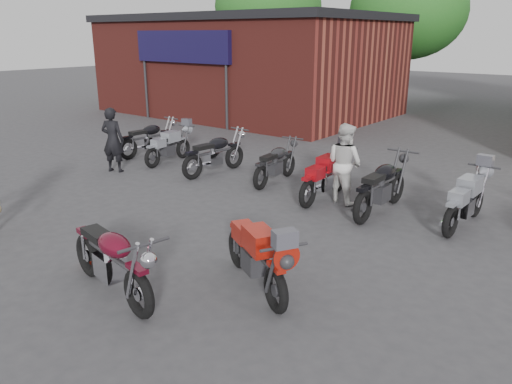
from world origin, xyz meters
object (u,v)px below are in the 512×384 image
Objects in this scene: person_dark at (113,140)px; row_bike_4 at (325,174)px; row_bike_0 at (149,136)px; row_bike_3 at (276,161)px; vintage_motorcycle at (111,256)px; row_bike_2 at (215,151)px; helmet at (89,259)px; row_bike_1 at (169,144)px; row_bike_6 at (466,198)px; person_light at (344,163)px; row_bike_5 at (382,183)px; sportbike at (256,252)px.

person_dark reaches higher than row_bike_4.
row_bike_3 is (4.67, 0.03, -0.02)m from row_bike_0.
vintage_motorcycle is 6.44m from row_bike_2.
row_bike_4 reaches higher than helmet.
row_bike_3 is 1.64m from row_bike_4.
row_bike_1 is (-5.07, 5.58, -0.09)m from vintage_motorcycle.
row_bike_4 reaches higher than row_bike_6.
person_light is 0.95× the size of row_bike_1.
row_bike_2 is at bearing 86.24° from row_bike_4.
person_light is 2.04m from row_bike_3.
row_bike_5 is 1.11× the size of row_bike_6.
row_bike_6 is (4.50, -0.13, 0.02)m from row_bike_3.
person_light is at bearing -97.41° from row_bike_1.
helmet is at bearing 86.43° from person_light.
row_bike_2 is (2.22, 1.50, -0.25)m from person_dark.
row_bike_3 is (-1.55, 5.86, -0.07)m from vintage_motorcycle.
row_bike_1 is 3.53m from row_bike_3.
row_bike_0 is at bearing 83.65° from row_bike_3.
row_bike_1 is at bearing 93.17° from row_bike_2.
sportbike is 1.01× the size of row_bike_0.
vintage_motorcycle reaches higher than row_bike_1.
helmet is 5.71m from row_bike_5.
row_bike_1 is (-6.47, 4.19, -0.05)m from sportbike.
helmet is 5.31m from row_bike_4.
vintage_motorcycle is 8.53m from row_bike_0.
person_light reaches higher than row_bike_4.
row_bike_2 is at bearing 112.36° from helmet.
helmet is 5.55m from row_bike_3.
person_dark is 7.02m from row_bike_5.
person_light reaches higher than row_bike_1.
person_light is 0.98m from row_bike_5.
helmet is at bearing 116.88° from person_dark.
row_bike_0 is at bearing 84.11° from row_bike_4.
row_bike_4 is at bearing 95.94° from row_bike_6.
row_bike_0 is 0.99× the size of row_bike_4.
helmet is 0.13× the size of row_bike_1.
helmet is (-2.53, -1.05, -0.46)m from sportbike.
row_bike_5 is (2.94, -0.42, 0.08)m from row_bike_3.
row_bike_5 reaches higher than vintage_motorcycle.
helmet is at bearing -134.68° from row_bike_0.
sportbike is at bearing 161.89° from row_bike_6.
row_bike_2 is 1.75m from row_bike_3.
vintage_motorcycle is 6.44m from row_bike_6.
sportbike is at bearing -153.34° from row_bike_3.
person_light is at bearing -85.38° from row_bike_2.
sportbike is at bearing -130.49° from row_bike_1.
sportbike is 0.91× the size of row_bike_5.
row_bike_2 reaches higher than row_bike_4.
row_bike_5 is 1.58m from row_bike_6.
helmet is 0.14× the size of person_light.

